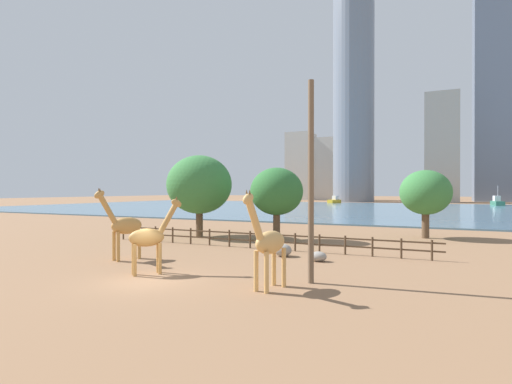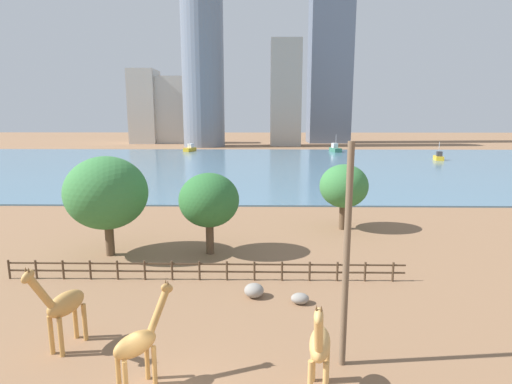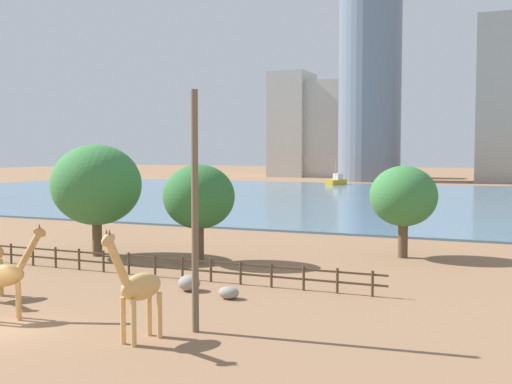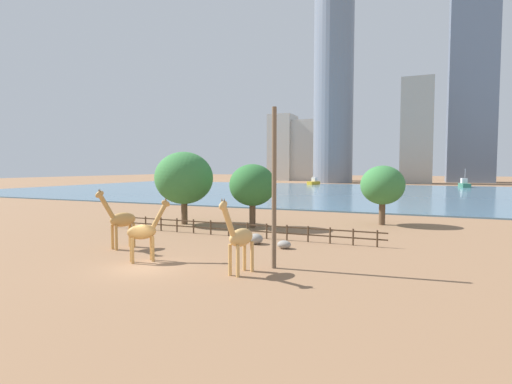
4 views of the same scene
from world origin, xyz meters
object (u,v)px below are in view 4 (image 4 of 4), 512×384
(giraffe_companion, at_px, (144,232))
(boulder_near_fence, at_px, (284,245))
(tree_center_broad, at_px, (184,178))
(boat_sailboat, at_px, (314,182))
(tree_right_tall, at_px, (383,185))
(giraffe_young, at_px, (121,220))
(giraffe_tall, at_px, (239,238))
(utility_pole, at_px, (274,188))
(boat_ferry, at_px, (464,184))
(boulder_by_pole, at_px, (256,239))
(tree_left_large, at_px, (252,185))

(giraffe_companion, distance_m, boulder_near_fence, 10.25)
(tree_center_broad, relative_size, boat_sailboat, 1.34)
(tree_right_tall, bearing_deg, giraffe_young, -129.16)
(giraffe_tall, bearing_deg, utility_pole, 158.98)
(giraffe_tall, xyz_separation_m, boat_ferry, (20.14, 109.88, -1.00))
(giraffe_young, bearing_deg, boat_ferry, -177.00)
(boat_sailboat, bearing_deg, giraffe_tall, 29.71)
(giraffe_tall, bearing_deg, boat_ferry, -178.99)
(utility_pole, xyz_separation_m, boulder_by_pole, (-3.96, 6.50, -4.39))
(boulder_by_pole, distance_m, boat_sailboat, 105.24)
(tree_center_broad, distance_m, tree_right_tall, 20.95)
(utility_pole, relative_size, tree_left_large, 1.51)
(giraffe_young, bearing_deg, giraffe_tall, 94.32)
(giraffe_tall, bearing_deg, boulder_near_fence, -168.67)
(giraffe_tall, distance_m, boulder_by_pole, 9.12)
(tree_left_large, bearing_deg, tree_center_broad, -176.17)
(giraffe_tall, distance_m, utility_pole, 3.65)
(boulder_near_fence, distance_m, boat_ferry, 104.09)
(utility_pole, bearing_deg, tree_right_tall, 78.96)
(giraffe_tall, xyz_separation_m, tree_right_tall, (5.49, 23.48, 2.06))
(boulder_by_pole, relative_size, tree_left_large, 0.18)
(utility_pole, bearing_deg, tree_left_large, 118.08)
(utility_pole, height_order, boat_ferry, utility_pole)
(boulder_near_fence, relative_size, tree_left_large, 0.16)
(boat_ferry, bearing_deg, giraffe_companion, -22.23)
(giraffe_young, bearing_deg, boulder_near_fence, 132.35)
(boulder_near_fence, bearing_deg, boulder_by_pole, 163.19)
(tree_right_tall, xyz_separation_m, boat_sailboat, (-30.51, 87.92, -3.14))
(boulder_by_pole, xyz_separation_m, boat_sailboat, (-22.37, 102.83, 0.60))
(boulder_near_fence, height_order, boulder_by_pole, boulder_by_pole)
(utility_pole, height_order, boulder_near_fence, utility_pole)
(giraffe_companion, distance_m, giraffe_young, 4.99)
(giraffe_young, relative_size, boulder_by_pole, 3.91)
(tree_left_large, relative_size, boat_ferry, 1.02)
(giraffe_companion, xyz_separation_m, boat_ferry, (27.08, 109.48, -0.83))
(boat_ferry, bearing_deg, tree_center_broad, -28.27)
(tree_left_large, height_order, tree_center_broad, tree_center_broad)
(boulder_by_pole, bearing_deg, tree_right_tall, 61.38)
(giraffe_tall, distance_m, tree_left_large, 17.59)
(giraffe_companion, xyz_separation_m, boulder_by_pole, (4.28, 8.16, -1.52))
(tree_right_tall, height_order, boat_sailboat, tree_right_tall)
(giraffe_young, distance_m, boulder_near_fence, 12.31)
(tree_center_broad, height_order, boat_ferry, tree_center_broad)
(giraffe_tall, xyz_separation_m, boat_sailboat, (-25.02, 111.40, -1.08))
(tree_left_large, bearing_deg, boat_ferry, 74.23)
(giraffe_young, height_order, tree_right_tall, tree_right_tall)
(boulder_by_pole, height_order, boat_sailboat, boat_sailboat)
(boulder_by_pole, xyz_separation_m, tree_left_large, (-3.63, 7.73, 3.85))
(boulder_by_pole, relative_size, tree_center_broad, 0.15)
(giraffe_tall, distance_m, tree_right_tall, 24.20)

